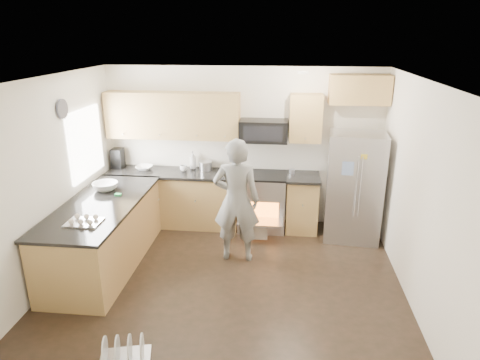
# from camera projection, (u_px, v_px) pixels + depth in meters

# --- Properties ---
(ground) EXTENTS (4.50, 4.50, 0.00)m
(ground) POSITION_uv_depth(u_px,v_px,m) (227.00, 280.00, 5.63)
(ground) COLOR black
(ground) RESTS_ON ground
(room_shell) EXTENTS (4.54, 4.04, 2.62)m
(room_shell) POSITION_uv_depth(u_px,v_px,m) (223.00, 158.00, 5.10)
(room_shell) COLOR white
(room_shell) RESTS_ON ground
(back_cabinet_run) EXTENTS (4.45, 0.64, 2.50)m
(back_cabinet_run) POSITION_uv_depth(u_px,v_px,m) (206.00, 169.00, 7.02)
(back_cabinet_run) COLOR #AE7F45
(back_cabinet_run) RESTS_ON ground
(peninsula) EXTENTS (0.96, 2.36, 1.04)m
(peninsula) POSITION_uv_depth(u_px,v_px,m) (104.00, 234.00, 5.89)
(peninsula) COLOR #AE7F45
(peninsula) RESTS_ON ground
(stove_range) EXTENTS (0.76, 0.97, 1.79)m
(stove_range) POSITION_uv_depth(u_px,v_px,m) (262.00, 189.00, 6.97)
(stove_range) COLOR #B7B7BC
(stove_range) RESTS_ON ground
(refrigerator) EXTENTS (0.88, 0.71, 1.69)m
(refrigerator) POSITION_uv_depth(u_px,v_px,m) (354.00, 187.00, 6.56)
(refrigerator) COLOR #B7B7BC
(refrigerator) RESTS_ON ground
(person) EXTENTS (0.66, 0.44, 1.78)m
(person) POSITION_uv_depth(u_px,v_px,m) (236.00, 201.00, 5.92)
(person) COLOR gray
(person) RESTS_ON ground
(dish_rack) EXTENTS (0.57, 0.50, 0.31)m
(dish_rack) POSITION_uv_depth(u_px,v_px,m) (124.00, 356.00, 4.21)
(dish_rack) COLOR #B7B7BC
(dish_rack) RESTS_ON ground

